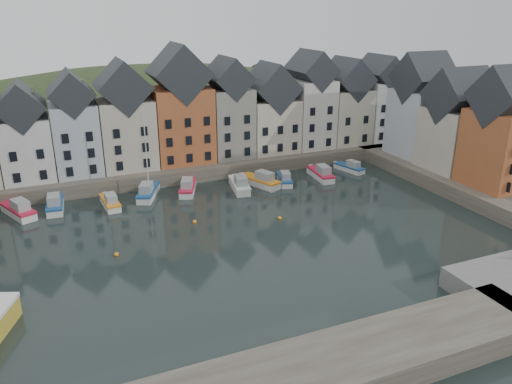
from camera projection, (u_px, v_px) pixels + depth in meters
ground at (250, 244)px, 55.07m from camera, size 260.00×260.00×0.00m
far_quay at (180, 163)px, 80.61m from camera, size 90.00×16.00×2.00m
right_quay at (483, 184)px, 70.84m from camera, size 14.00×54.00×2.00m
hillside at (154, 213)px, 109.66m from camera, size 153.60×70.40×64.00m
far_terrace at (200, 115)px, 77.31m from camera, size 72.37×8.16×17.78m
right_terrace at (459, 123)px, 72.10m from camera, size 8.30×24.25×16.36m
mooring_buoys at (201, 230)px, 58.15m from camera, size 20.50×5.50×0.50m
boat_a at (19, 210)px, 62.29m from camera, size 4.55×6.90×2.55m
boat_b at (55, 204)px, 64.27m from camera, size 2.46×6.58×2.48m
boat_c at (110, 202)px, 65.17m from camera, size 2.18×5.83×2.19m
boat_d at (148, 192)px, 68.40m from camera, size 4.45×6.76×12.42m
boat_e at (188, 187)px, 70.28m from camera, size 4.11×6.59×2.42m
boat_f at (240, 185)px, 71.19m from camera, size 3.19×6.91×2.55m
boat_g at (261, 181)px, 72.79m from camera, size 4.55×6.99×2.58m
boat_h at (285, 179)px, 73.94m from camera, size 3.30×5.80×2.13m
boat_i at (321, 174)px, 75.95m from camera, size 2.62×6.64×2.49m
boat_j at (350, 168)px, 79.33m from camera, size 3.01×5.58×2.05m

